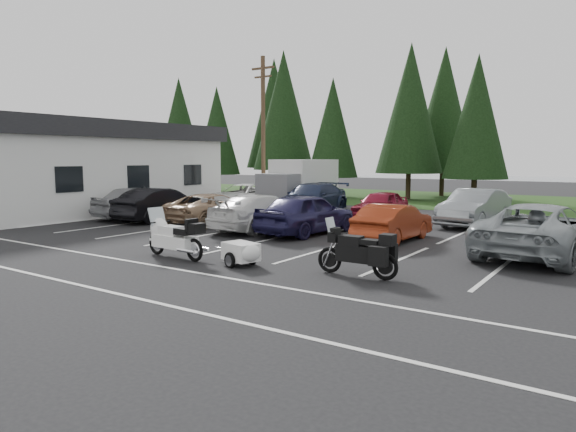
# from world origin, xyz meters

# --- Properties ---
(ground) EXTENTS (120.00, 120.00, 0.00)m
(ground) POSITION_xyz_m (0.00, 0.00, 0.00)
(ground) COLOR black
(ground) RESTS_ON ground
(grass_strip) EXTENTS (80.00, 16.00, 0.01)m
(grass_strip) POSITION_xyz_m (0.00, 24.00, 0.01)
(grass_strip) COLOR #1B3B12
(grass_strip) RESTS_ON ground
(building) EXTENTS (10.60, 15.60, 4.90)m
(building) POSITION_xyz_m (-18.00, 4.00, 2.45)
(building) COLOR white
(building) RESTS_ON ground
(utility_pole) EXTENTS (1.60, 0.26, 9.00)m
(utility_pole) POSITION_xyz_m (-10.00, 12.00, 4.70)
(utility_pole) COLOR #473321
(utility_pole) RESTS_ON ground
(box_truck) EXTENTS (2.40, 5.60, 2.90)m
(box_truck) POSITION_xyz_m (-8.00, 12.50, 1.45)
(box_truck) COLOR silver
(box_truck) RESTS_ON ground
(stall_markings) EXTENTS (32.00, 16.00, 0.01)m
(stall_markings) POSITION_xyz_m (0.00, 2.00, 0.00)
(stall_markings) COLOR silver
(stall_markings) RESTS_ON ground
(conifer_0) EXTENTS (4.58, 4.58, 10.66)m
(conifer_0) POSITION_xyz_m (-28.00, 22.50, 6.23)
(conifer_0) COLOR #332316
(conifer_0) RESTS_ON ground
(conifer_1) EXTENTS (3.96, 3.96, 9.22)m
(conifer_1) POSITION_xyz_m (-22.00, 21.20, 5.39)
(conifer_1) COLOR #332316
(conifer_1) RESTS_ON ground
(conifer_2) EXTENTS (5.10, 5.10, 11.89)m
(conifer_2) POSITION_xyz_m (-16.00, 22.80, 6.95)
(conifer_2) COLOR #332316
(conifer_2) RESTS_ON ground
(conifer_3) EXTENTS (3.87, 3.87, 9.02)m
(conifer_3) POSITION_xyz_m (-10.50, 21.40, 5.27)
(conifer_3) COLOR #332316
(conifer_3) RESTS_ON ground
(conifer_4) EXTENTS (4.80, 4.80, 11.17)m
(conifer_4) POSITION_xyz_m (-5.00, 22.90, 6.53)
(conifer_4) COLOR #332316
(conifer_4) RESTS_ON ground
(conifer_5) EXTENTS (4.14, 4.14, 9.63)m
(conifer_5) POSITION_xyz_m (0.00, 21.60, 5.63)
(conifer_5) COLOR #332316
(conifer_5) RESTS_ON ground
(conifer_back_a) EXTENTS (5.28, 5.28, 12.30)m
(conifer_back_a) POSITION_xyz_m (-20.00, 27.00, 7.19)
(conifer_back_a) COLOR #332316
(conifer_back_a) RESTS_ON ground
(conifer_back_b) EXTENTS (4.97, 4.97, 11.58)m
(conifer_back_b) POSITION_xyz_m (-4.00, 27.50, 6.77)
(conifer_back_b) COLOR #332316
(conifer_back_b) RESTS_ON ground
(car_near_0) EXTENTS (2.38, 5.03, 1.66)m
(car_near_0) POSITION_xyz_m (-11.39, 3.84, 0.83)
(car_near_0) COLOR #9C9EA1
(car_near_0) RESTS_ON ground
(car_near_1) EXTENTS (1.95, 4.85, 1.57)m
(car_near_1) POSITION_xyz_m (-9.97, 3.77, 0.78)
(car_near_1) COLOR black
(car_near_1) RESTS_ON ground
(car_near_2) EXTENTS (2.34, 4.98, 1.38)m
(car_near_2) POSITION_xyz_m (-7.13, 4.39, 0.69)
(car_near_2) COLOR #937355
(car_near_2) RESTS_ON ground
(car_near_3) EXTENTS (2.39, 5.26, 1.49)m
(car_near_3) POSITION_xyz_m (-3.93, 3.84, 0.75)
(car_near_3) COLOR silver
(car_near_3) RESTS_ON ground
(car_near_4) EXTENTS (2.31, 4.91, 1.63)m
(car_near_4) POSITION_xyz_m (-1.84, 3.98, 0.81)
(car_near_4) COLOR #1D1A41
(car_near_4) RESTS_ON ground
(car_near_5) EXTENTS (1.51, 4.11, 1.35)m
(car_near_5) POSITION_xyz_m (1.67, 4.26, 0.67)
(car_near_5) COLOR maroon
(car_near_5) RESTS_ON ground
(car_near_6) EXTENTS (3.28, 6.07, 1.62)m
(car_near_6) POSITION_xyz_m (6.50, 4.00, 0.81)
(car_near_6) COLOR gray
(car_near_6) RESTS_ON ground
(car_far_0) EXTENTS (2.67, 5.37, 1.46)m
(car_far_0) POSITION_xyz_m (-10.41, 10.49, 0.73)
(car_far_0) COLOR white
(car_far_0) RESTS_ON ground
(car_far_1) EXTENTS (2.72, 5.81, 1.64)m
(car_far_1) POSITION_xyz_m (-5.55, 10.35, 0.82)
(car_far_1) COLOR #161F39
(car_far_1) RESTS_ON ground
(car_far_2) EXTENTS (1.68, 4.12, 1.40)m
(car_far_2) POSITION_xyz_m (-1.50, 10.20, 0.70)
(car_far_2) COLOR maroon
(car_far_2) RESTS_ON ground
(car_far_3) EXTENTS (2.20, 5.07, 1.62)m
(car_far_3) POSITION_xyz_m (2.95, 10.30, 0.81)
(car_far_3) COLOR slate
(car_far_3) RESTS_ON ground
(touring_motorcycle) EXTENTS (2.76, 1.06, 1.49)m
(touring_motorcycle) POSITION_xyz_m (-2.45, -2.41, 0.75)
(touring_motorcycle) COLOR white
(touring_motorcycle) RESTS_ON ground
(cargo_trailer) EXTENTS (1.58, 1.14, 0.66)m
(cargo_trailer) POSITION_xyz_m (-0.13, -2.15, 0.33)
(cargo_trailer) COLOR white
(cargo_trailer) RESTS_ON ground
(adventure_motorcycle) EXTENTS (2.45, 0.88, 1.48)m
(adventure_motorcycle) POSITION_xyz_m (3.11, -1.52, 0.74)
(adventure_motorcycle) COLOR black
(adventure_motorcycle) RESTS_ON ground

